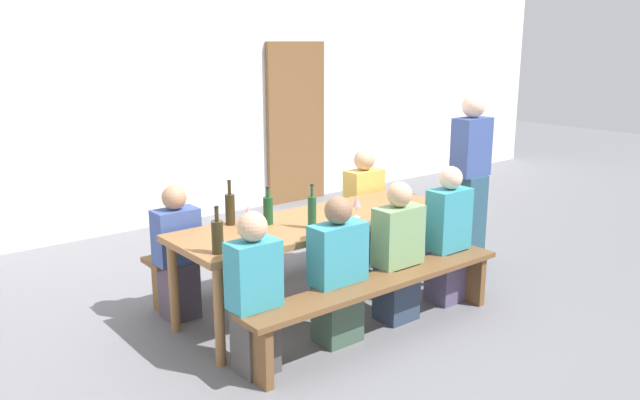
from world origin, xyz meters
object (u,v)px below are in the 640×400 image
Objects in this scene: wine_bottle_1 at (268,210)px; seated_guest_far_0 at (177,256)px; seated_guest_near_1 at (338,275)px; seated_guest_near_3 at (448,239)px; wooden_door at (296,123)px; bench_far at (271,244)px; wine_bottle_3 at (312,211)px; wine_glass_1 at (250,219)px; bench_near at (380,291)px; wine_glass_2 at (357,202)px; standing_host at (469,187)px; tasting_table at (320,227)px; wine_glass_0 at (248,212)px; seated_guest_near_2 at (398,256)px; seated_guest_near_0 at (254,297)px; wine_bottle_0 at (230,208)px; wine_bottle_2 at (217,236)px; seated_guest_far_1 at (363,211)px.

seated_guest_far_0 is at bearing 143.55° from wine_bottle_1.
seated_guest_near_3 reaches higher than seated_guest_near_1.
wooden_door is at bearing 50.07° from wine_bottle_1.
wine_bottle_3 is at bearing -103.74° from bench_far.
wine_glass_1 is 0.14× the size of seated_guest_far_0.
seated_guest_near_1 reaches higher than bench_near.
wine_glass_1 is at bearing 170.27° from wine_glass_2.
wine_bottle_1 is 0.79m from seated_guest_far_0.
wine_bottle_1 is 1.90× the size of wine_glass_1.
standing_host reaches higher than seated_guest_near_1.
wine_glass_2 is (0.25, -0.15, 0.20)m from tasting_table.
bench_far is 2.01× the size of seated_guest_near_3.
seated_guest_near_1 is at bearing -99.61° from wine_bottle_3.
wine_glass_0 is 1.18m from seated_guest_near_2.
seated_guest_near_0 is (-0.32, -0.54, -0.34)m from wine_glass_1.
standing_host reaches higher than wine_glass_0.
wine_bottle_0 reaches higher than wine_bottle_2.
standing_host reaches higher than wine_bottle_1.
wine_bottle_0 is 0.97m from seated_guest_near_0.
wine_glass_2 is (1.30, 0.09, 0.00)m from wine_bottle_2.
seated_guest_near_3 is (1.31, -0.67, -0.32)m from wine_bottle_1.
seated_guest_near_2 is (0.73, -0.67, -0.35)m from wine_bottle_1.
tasting_table is (-2.01, -3.01, -0.37)m from wooden_door.
wine_glass_1 is 1.68m from seated_guest_near_3.
seated_guest_far_1 reaches higher than bench_near.
tasting_table is at bearing -24.62° from wine_bottle_0.
wine_bottle_3 is 1.93× the size of wine_glass_2.
wine_glass_0 is at bearing 173.78° from wine_bottle_1.
seated_guest_far_0 is (0.09, 0.79, -0.37)m from wine_bottle_2.
wine_bottle_2 reaches higher than bench_near.
wine_bottle_3 is at bearing -124.92° from wooden_door.
standing_host is at bearing -74.57° from seated_guest_near_2.
seated_guest_far_1 is at bearing 29.35° from tasting_table.
seated_guest_near_0 is at bearing 171.23° from bench_near.
seated_guest_near_1 reaches higher than wine_bottle_2.
tasting_table is 0.65m from seated_guest_near_2.
tasting_table is at bearing 58.96° from seated_guest_near_3.
wine_bottle_3 is 1.22m from seated_guest_near_3.
wine_glass_2 is 0.16× the size of seated_guest_near_2.
wine_glass_1 reaches higher than bench_far.
seated_guest_near_1 is 0.95× the size of seated_guest_far_1.
wooden_door is at bearing 55.08° from wine_bottle_3.
wine_bottle_3 reaches higher than wine_glass_1.
wine_glass_2 is 0.53m from seated_guest_near_2.
wine_bottle_3 is 0.20× the size of standing_host.
standing_host is (2.56, -0.74, 0.31)m from seated_guest_far_0.
wine_bottle_2 is 0.47m from seated_guest_near_0.
wine_bottle_1 is 1.68× the size of wine_glass_2.
wine_bottle_0 is (-0.64, 0.98, 0.52)m from bench_near.
wine_bottle_1 is 0.75m from wine_bottle_2.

